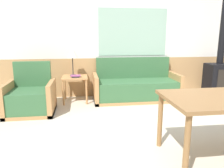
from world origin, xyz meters
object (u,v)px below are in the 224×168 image
at_px(couch, 136,87).
at_px(armchair, 31,98).
at_px(table_lamp, 72,54).
at_px(wood_stove, 220,71).
at_px(side_table, 75,81).

height_order(couch, armchair, armchair).
xyz_separation_m(table_lamp, wood_stove, (3.26, -0.21, -0.41)).
relative_size(armchair, side_table, 1.66).
bearing_deg(couch, wood_stove, -2.48).
height_order(side_table, table_lamp, table_lamp).
distance_m(table_lamp, wood_stove, 3.29).
bearing_deg(table_lamp, wood_stove, -3.61).
height_order(armchair, side_table, armchair).
xyz_separation_m(side_table, wood_stove, (3.23, -0.11, 0.15)).
relative_size(side_table, wood_stove, 0.24).
xyz_separation_m(couch, side_table, (-1.32, 0.03, 0.18)).
bearing_deg(side_table, table_lamp, 112.02).
xyz_separation_m(armchair, side_table, (0.79, 0.59, 0.18)).
xyz_separation_m(couch, wood_stove, (1.91, -0.08, 0.33)).
distance_m(side_table, wood_stove, 3.23).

